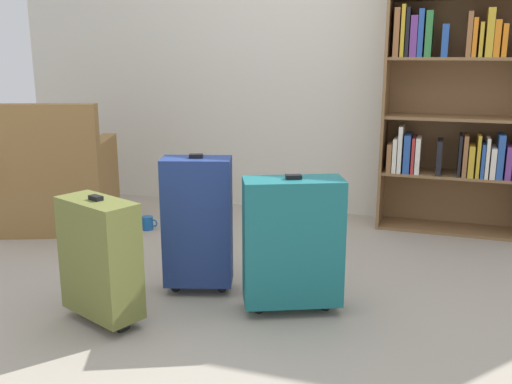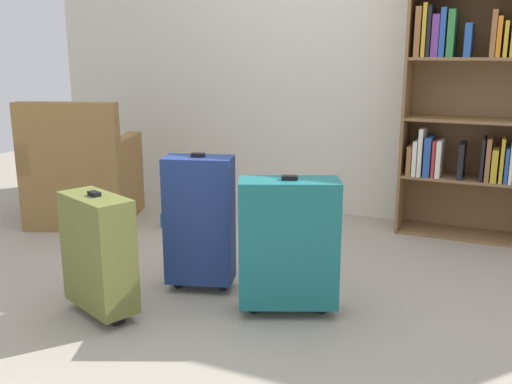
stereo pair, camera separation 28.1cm
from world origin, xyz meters
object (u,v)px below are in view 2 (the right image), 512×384
at_px(armchair, 83,179).
at_px(suitcase_olive, 98,252).
at_px(suitcase_navy_blue, 200,220).
at_px(mug, 166,220).
at_px(suitcase_teal, 289,243).
at_px(bookshelf, 485,75).

xyz_separation_m(armchair, suitcase_olive, (1.15, -1.22, 0.00)).
distance_m(suitcase_olive, suitcase_navy_blue, 0.55).
relative_size(mug, suitcase_navy_blue, 0.16).
relative_size(mug, suitcase_olive, 0.20).
relative_size(suitcase_teal, suitcase_navy_blue, 0.93).
bearing_deg(suitcase_olive, bookshelf, 53.26).
bearing_deg(mug, armchair, -169.80).
bearing_deg(bookshelf, suitcase_teal, -113.56).
xyz_separation_m(bookshelf, suitcase_teal, (-0.71, -1.63, -0.73)).
relative_size(mug, suitcase_teal, 0.18).
distance_m(armchair, suitcase_teal, 2.11).
xyz_separation_m(mug, suitcase_teal, (1.31, -0.94, 0.30)).
relative_size(bookshelf, suitcase_teal, 2.89).
height_order(armchair, suitcase_teal, armchair).
height_order(suitcase_teal, suitcase_olive, suitcase_teal).
distance_m(mug, suitcase_navy_blue, 1.21).
relative_size(suitcase_teal, suitcase_olive, 1.11).
bearing_deg(suitcase_olive, armchair, 133.20).
bearing_deg(suitcase_navy_blue, suitcase_olive, -120.41).
bearing_deg(mug, suitcase_teal, -35.70).
distance_m(bookshelf, suitcase_teal, 1.92).
distance_m(mug, suitcase_teal, 1.64).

